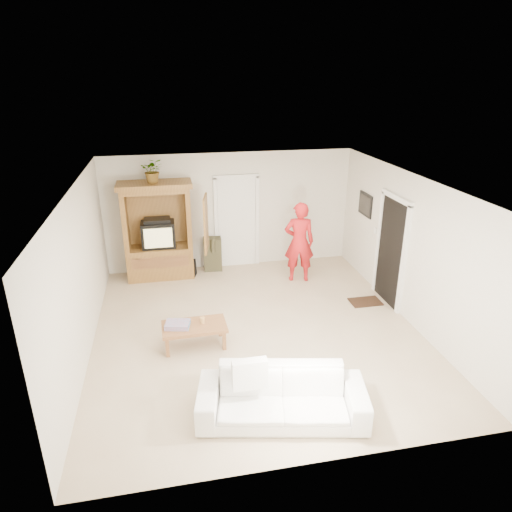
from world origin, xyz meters
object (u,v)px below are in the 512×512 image
at_px(sofa, 282,396).
at_px(coffee_table, 194,328).
at_px(man, 299,242).
at_px(armoire, 160,237).

xyz_separation_m(sofa, coffee_table, (-0.98, 1.89, 0.02)).
bearing_deg(sofa, man, 82.47).
xyz_separation_m(armoire, man, (2.88, -0.78, -0.04)).
bearing_deg(coffee_table, man, 40.60).
bearing_deg(armoire, sofa, -73.09).
distance_m(man, coffee_table, 3.26).
height_order(armoire, man, armoire).
distance_m(man, sofa, 4.33).
height_order(man, coffee_table, man).
relative_size(armoire, man, 1.21).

